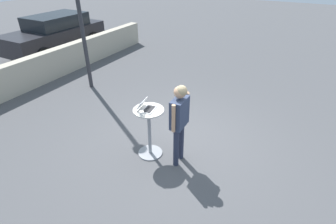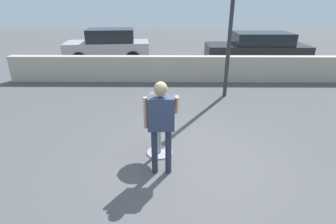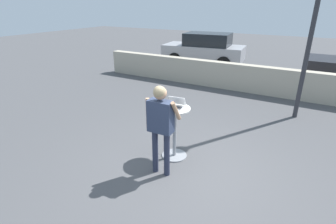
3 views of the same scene
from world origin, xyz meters
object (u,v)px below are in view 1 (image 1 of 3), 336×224
parked_car_further_down (55,33)px  cafe_table (149,130)px  laptop (146,107)px  standing_person (179,115)px  coffee_mug (142,113)px

parked_car_further_down → cafe_table: bearing=-119.4°
cafe_table → laptop: size_ratio=2.93×
cafe_table → standing_person: (0.06, -0.65, 0.50)m
cafe_table → parked_car_further_down: 8.45m
coffee_mug → laptop: bearing=9.9°
cafe_table → laptop: laptop is taller
laptop → standing_person: 0.69m
coffee_mug → parked_car_further_down: (4.39, 7.37, -0.32)m
cafe_table → parked_car_further_down: (4.14, 7.37, 0.21)m
laptop → standing_person: standing_person is taller
coffee_mug → parked_car_further_down: size_ratio=0.03×
cafe_table → coffee_mug: size_ratio=9.05×
coffee_mug → cafe_table: bearing=-0.1°
coffee_mug → standing_person: (0.31, -0.65, -0.02)m
laptop → coffee_mug: laptop is taller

